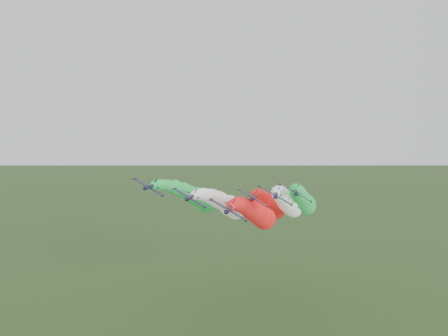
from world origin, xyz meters
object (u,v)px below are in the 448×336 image
Objects in this scene: jet_outer_right at (302,200)px; jet_trail at (270,204)px; jet_outer_left at (193,196)px; jet_inner_left at (225,204)px; jet_inner_right at (287,202)px; jet_lead at (256,213)px.

jet_trail is at bearing 139.98° from jet_outer_right.
jet_outer_right is 14.45m from jet_trail.
jet_outer_left is 27.52m from jet_trail.
jet_inner_left is 0.99× the size of jet_outer_left.
jet_outer_left is (-32.23, 6.63, 0.51)m from jet_inner_right.
jet_outer_left is at bearing 152.35° from jet_inner_left.
jet_inner_left reaches higher than jet_lead.
jet_trail is (-6.00, 14.28, -2.83)m from jet_inner_right.
jet_outer_right is (4.85, 5.17, -0.00)m from jet_inner_right.
jet_outer_left is at bearing 177.74° from jet_outer_right.
jet_trail is at bearing 112.79° from jet_inner_right.
jet_inner_right is (9.45, 10.95, 2.00)m from jet_lead.
jet_outer_left is 37.11m from jet_outer_right.
jet_inner_right reaches higher than jet_inner_left.
jet_lead is 25.48m from jet_trail.
jet_outer_left reaches higher than jet_trail.
jet_inner_right is 1.00× the size of jet_outer_right.
jet_inner_left is 1.00× the size of jet_outer_right.
jet_trail is at bearing 16.25° from jet_outer_left.
jet_lead is at bearing -131.58° from jet_outer_right.
jet_outer_left is 1.01× the size of jet_outer_right.
jet_lead is 15.70m from jet_inner_left.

